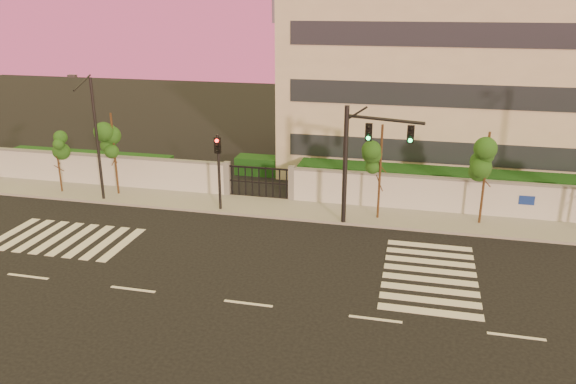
% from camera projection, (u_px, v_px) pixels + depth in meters
% --- Properties ---
extents(ground, '(120.00, 120.00, 0.00)m').
position_uv_depth(ground, '(248.00, 304.00, 22.18)').
color(ground, black).
rests_on(ground, ground).
extents(sidewalk, '(60.00, 3.00, 0.15)m').
position_uv_depth(sidewalk, '(303.00, 210.00, 31.83)').
color(sidewalk, gray).
rests_on(sidewalk, ground).
extents(perimeter_wall, '(60.00, 0.36, 2.20)m').
position_uv_depth(perimeter_wall, '(310.00, 186.00, 32.86)').
color(perimeter_wall, silver).
rests_on(perimeter_wall, ground).
extents(hedge_row, '(41.00, 4.25, 1.80)m').
position_uv_depth(hedge_row, '(335.00, 177.00, 35.24)').
color(hedge_row, black).
rests_on(hedge_row, ground).
extents(institutional_building, '(24.40, 12.40, 12.25)m').
position_uv_depth(institutional_building, '(466.00, 80.00, 38.48)').
color(institutional_building, '#BEB3A0').
rests_on(institutional_building, ground).
extents(road_markings, '(57.00, 7.62, 0.02)m').
position_uv_depth(road_markings, '(240.00, 259.00, 25.98)').
color(road_markings, silver).
rests_on(road_markings, ground).
extents(street_tree_b, '(1.32, 1.05, 3.78)m').
position_uv_depth(street_tree_b, '(57.00, 150.00, 33.95)').
color(street_tree_b, '#382314').
rests_on(street_tree_b, ground).
extents(street_tree_c, '(1.49, 1.19, 5.13)m').
position_uv_depth(street_tree_c, '(113.00, 136.00, 33.24)').
color(street_tree_c, '#382314').
rests_on(street_tree_c, ground).
extents(street_tree_d, '(1.56, 1.24, 5.30)m').
position_uv_depth(street_tree_d, '(382.00, 151.00, 29.39)').
color(street_tree_d, '#382314').
rests_on(street_tree_d, ground).
extents(street_tree_e, '(1.59, 1.27, 5.08)m').
position_uv_depth(street_tree_e, '(487.00, 157.00, 28.73)').
color(street_tree_e, '#382314').
rests_on(street_tree_e, ground).
extents(traffic_signal_main, '(3.99, 1.23, 6.39)m').
position_uv_depth(traffic_signal_main, '(361.00, 152.00, 28.56)').
color(traffic_signal_main, black).
rests_on(traffic_signal_main, ground).
extents(traffic_signal_secondary, '(0.35, 0.34, 4.46)m').
position_uv_depth(traffic_signal_secondary, '(219.00, 163.00, 30.98)').
color(traffic_signal_secondary, black).
rests_on(traffic_signal_secondary, ground).
extents(streetlight_west, '(0.46, 1.84, 7.65)m').
position_uv_depth(streetlight_west, '(95.00, 134.00, 32.08)').
color(streetlight_west, black).
rests_on(streetlight_west, ground).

